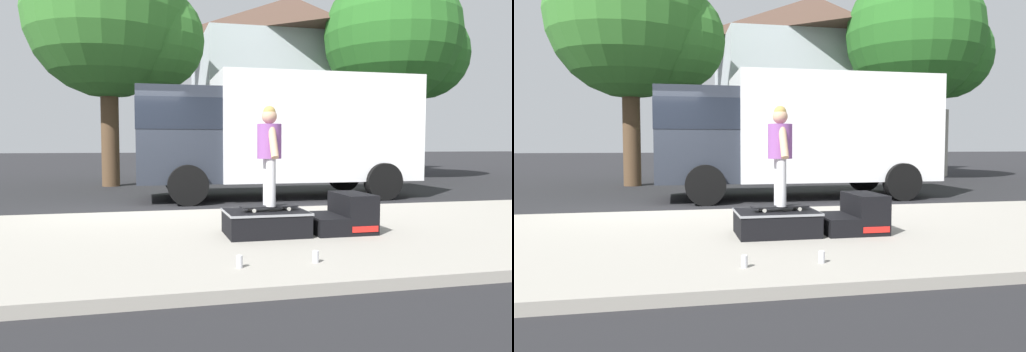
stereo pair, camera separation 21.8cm
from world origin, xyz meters
The scene contains 12 objects.
ground_plane centered at (0.00, 0.00, 0.00)m, with size 140.00×140.00×0.00m, color black.
sidewalk_slab centered at (0.00, -3.00, 0.06)m, with size 50.00×5.00×0.12m, color gray.
skate_box centered at (1.98, -3.20, 0.30)m, with size 1.10×0.83×0.33m.
kicker_ramp centered at (3.12, -3.20, 0.34)m, with size 0.85×0.84×0.54m.
skateboard centered at (2.03, -3.23, 0.51)m, with size 0.80×0.29×0.07m.
skater_kid centered at (2.03, -3.23, 1.31)m, with size 0.33×0.69×1.34m.
soda_can centered at (1.31, -4.81, 0.18)m, with size 0.07×0.07×0.13m.
soda_can_b centered at (2.12, -4.79, 0.18)m, with size 0.07×0.07×0.13m.
box_truck centered at (3.62, 2.20, 1.70)m, with size 6.91×2.63×3.05m.
street_tree_main centered at (-0.42, 6.51, 5.21)m, with size 5.60×5.09×7.92m.
street_tree_neighbour centered at (9.87, 7.25, 5.28)m, with size 5.66×5.15×8.02m.
house_behind centered at (7.31, 12.58, 4.24)m, with size 9.54×8.23×8.40m.
Camera 1 is at (0.43, -9.35, 1.34)m, focal length 33.10 mm.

